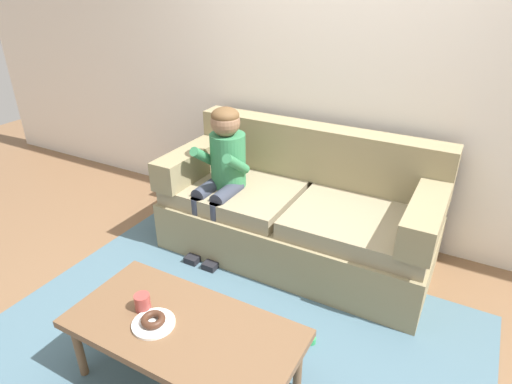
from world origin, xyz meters
TOP-DOWN VIEW (x-y plane):
  - ground at (0.00, 0.00)m, footprint 10.00×10.00m
  - wall_back at (0.00, 1.40)m, footprint 8.00×0.10m
  - area_rug at (0.00, -0.25)m, footprint 2.78×2.06m
  - couch at (-0.04, 0.85)m, footprint 1.95×0.90m
  - coffee_table at (-0.04, -0.55)m, footprint 1.16×0.57m
  - person_child at (-0.57, 0.64)m, footprint 0.34×0.58m
  - plate at (-0.17, -0.61)m, footprint 0.21×0.21m
  - donut at (-0.17, -0.61)m, footprint 0.16×0.16m
  - mug at (-0.29, -0.55)m, footprint 0.08×0.08m
  - toy_controller at (0.34, 0.01)m, footprint 0.23×0.09m

SIDE VIEW (x-z plane):
  - ground at x=0.00m, z-range 0.00..0.00m
  - area_rug at x=0.00m, z-range 0.00..0.01m
  - toy_controller at x=0.34m, z-range 0.00..0.05m
  - couch at x=-0.04m, z-range -0.12..0.80m
  - coffee_table at x=-0.04m, z-range 0.16..0.56m
  - plate at x=-0.17m, z-range 0.40..0.42m
  - donut at x=-0.17m, z-range 0.42..0.45m
  - mug at x=-0.29m, z-range 0.40..0.49m
  - person_child at x=-0.57m, z-range 0.12..1.22m
  - wall_back at x=0.00m, z-range 0.00..2.80m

